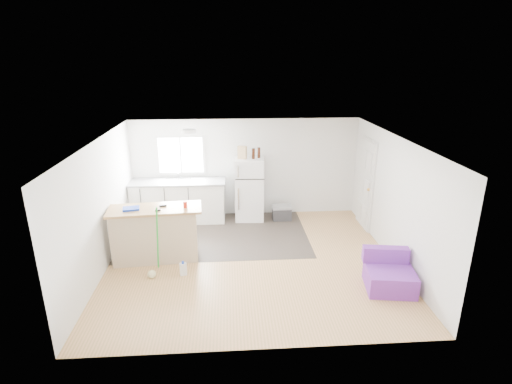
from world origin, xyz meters
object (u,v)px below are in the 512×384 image
Objects in this scene: purple_seat at (389,275)px; mop at (153,265)px; peninsula at (155,234)px; cardboard_box at (242,152)px; cleaner_jug at (183,269)px; bottle_left at (253,154)px; kitchen_cabinets at (179,201)px; bottle_right at (259,153)px; cooler at (282,212)px; refrigerator at (249,189)px; red_cup at (185,204)px; blue_tray at (131,209)px.

mop reaches higher than purple_seat.
cardboard_box reaches higher than peninsula.
cleaner_jug is 3.28m from bottle_left.
peninsula is at bearing 117.56° from cleaner_jug.
bottle_left is (1.80, -0.08, 1.15)m from kitchen_cabinets.
cooler is at bearing -12.88° from bottle_right.
refrigerator is 12.76× the size of red_cup.
kitchen_cabinets reaches higher than cleaner_jug.
kitchen_cabinets is at bearing -177.05° from refrigerator.
refrigerator reaches higher than blue_tray.
bottle_left is at bearing 176.41° from cooler.
cardboard_box is (2.17, 1.93, 0.59)m from blue_tray.
red_cup is 0.40× the size of blue_tray.
red_cup is 0.40× the size of cardboard_box.
mop reaches higher than kitchen_cabinets.
mop is 5.52× the size of bottle_left.
bottle_right reaches higher than purple_seat.
cooler is at bearing -4.26° from cardboard_box.
refrigerator is 0.99m from cooler.
bottle_left is (-2.14, 3.17, 1.42)m from purple_seat.
kitchen_cabinets is 2.25m from bottle_right.
bottle_right is at bearing 44.86° from cleaner_jug.
refrigerator is 2.39m from red_cup.
mop reaches higher than cleaner_jug.
peninsula is at bearing 6.65° from blue_tray.
mop is at bearing 168.86° from cleaner_jug.
cardboard_box reaches higher than blue_tray.
kitchen_cabinets is 2.51m from cooler.
cardboard_box is 1.20× the size of bottle_left.
kitchen_cabinets is at bearing 101.09° from red_cup.
cleaner_jug is 3.21m from cardboard_box.
bottle_left is (1.42, 1.86, 0.52)m from red_cup.
cardboard_box is (1.54, -0.05, 1.17)m from kitchen_cabinets.
bottle_left reaches higher than kitchen_cabinets.
refrigerator reaches higher than mop.
red_cup is 0.48× the size of bottle_left.
red_cup is (0.03, 0.65, 1.01)m from cleaner_jug.
purple_seat is at bearing -58.45° from bottle_right.
peninsula is 0.68m from blue_tray.
mop is 11.51× the size of red_cup.
kitchen_cabinets is 1.64× the size of mop.
bottle_left is (2.42, 1.90, 0.56)m from blue_tray.
peninsula is at bearing 171.02° from purple_seat.
refrigerator reaches higher than peninsula.
red_cup is 2.39m from bottle_left.
mop is at bearing -54.68° from blue_tray.
cardboard_box reaches higher than bottle_left.
cardboard_box is at bearing 51.10° from cleaner_jug.
blue_tray is (-3.11, -1.86, 0.91)m from cooler.
cardboard_box is (-0.16, -0.06, 0.92)m from refrigerator.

